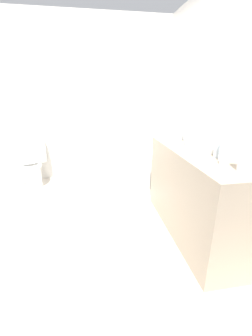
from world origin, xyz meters
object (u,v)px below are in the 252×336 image
Objects in this scene: soap_dish at (183,143)px; water_bottle_1 at (197,136)px; water_bottle_3 at (187,132)px; sink_faucet at (217,147)px; drinking_glass_1 at (224,159)px; bathtub at (119,167)px; water_bottle_5 at (224,150)px; water_bottle_4 at (245,155)px; water_bottle_2 at (189,135)px; toilet_paper_roll at (20,182)px; drinking_glass_0 at (182,135)px; sink_basin at (201,149)px; water_bottle_0 at (219,146)px; toilet at (33,163)px; bath_mat at (132,196)px.

water_bottle_1 is at bearing -47.80° from soap_dish.
sink_faucet is at bearing -67.39° from water_bottle_3.
bathtub is at bearing 107.12° from drinking_glass_1.
sink_faucet is 0.36m from water_bottle_5.
water_bottle_4 is (0.00, -0.94, 0.00)m from water_bottle_3.
water_bottle_4 reaches higher than sink_faucet.
drinking_glass_1 is at bearing -92.92° from water_bottle_3.
sink_faucet is 0.60m from water_bottle_4.
water_bottle_2 reaches higher than drinking_glass_1.
drinking_glass_0 is at bearing -24.78° from toilet_paper_roll.
water_bottle_4 is at bearing -92.21° from water_bottle_1.
water_bottle_3 reaches higher than soap_dish.
water_bottle_5 is at bearing -85.63° from sink_basin.
water_bottle_5 is at bearing -97.82° from water_bottle_0.
water_bottle_2 is at bearing 100.61° from water_bottle_0.
water_bottle_4 reaches higher than water_bottle_1.
water_bottle_2 is at bearing -32.39° from toilet_paper_roll.
bathtub is 6.40× the size of water_bottle_2.
water_bottle_5 reaches higher than drinking_glass_0.
water_bottle_1 is 0.60m from drinking_glass_1.
sink_basin is at bearing -180.00° from sink_faucet.
sink_faucet reaches higher than soap_dish.
toilet is at bearing 134.59° from drinking_glass_1.
water_bottle_1 is (0.01, 0.42, 0.00)m from water_bottle_0.
water_bottle_1 is 0.86× the size of water_bottle_2.
drinking_glass_1 is at bearing -108.13° from water_bottle_0.
drinking_glass_0 is (0.63, -0.93, 0.68)m from bathtub.
water_bottle_4 is at bearing -88.02° from sink_basin.
water_bottle_1 is (-0.12, 0.19, 0.07)m from sink_faucet.
bathtub reaches higher than sink_faucet.
drinking_glass_1 is at bearing -87.68° from soap_dish.
soap_dish is (1.91, -1.26, 0.55)m from toilet.
drinking_glass_1 reaches higher than bath_mat.
water_bottle_2 is 0.60m from drinking_glass_1.
soap_dish is (-0.22, 0.30, -0.02)m from sink_faucet.
water_bottle_5 reaches higher than soap_dish.
water_bottle_0 is at bearing -89.54° from drinking_glass_0.
water_bottle_5 is at bearing -40.30° from toilet_paper_roll.
drinking_glass_0 is (-0.02, 0.34, -0.06)m from water_bottle_1.
toilet is 7.71× the size of soap_dish.
toilet is 3.11× the size of water_bottle_1.
water_bottle_2 is 2.89× the size of soap_dish.
water_bottle_2 is (1.92, -1.37, 0.66)m from toilet.
sink_basin is 1.36m from bath_mat.
sink_faucet is 0.37m from soap_dish.
sink_basin is at bearing -78.11° from water_bottle_2.
toilet is 2.76× the size of water_bottle_3.
water_bottle_2 is 1.03× the size of water_bottle_3.
water_bottle_0 is at bearing -38.65° from toilet_paper_roll.
water_bottle_4 reaches higher than soap_dish.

